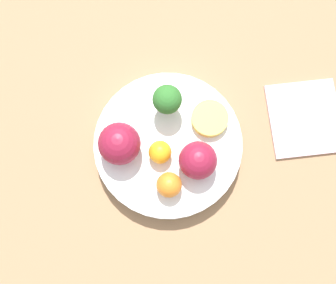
{
  "coord_description": "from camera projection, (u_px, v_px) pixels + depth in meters",
  "views": [
    {
      "loc": [
        -0.04,
        -0.14,
        0.75
      ],
      "look_at": [
        0.0,
        0.0,
        0.06
      ],
      "focal_mm": 50.0,
      "sensor_mm": 36.0,
      "label": 1
    }
  ],
  "objects": [
    {
      "name": "orange_back",
      "position": [
        160.0,
        152.0,
        0.7
      ],
      "size": [
        0.03,
        0.03,
        0.03
      ],
      "color": "orange",
      "rests_on": "bowl"
    },
    {
      "name": "orange_front",
      "position": [
        169.0,
        185.0,
        0.68
      ],
      "size": [
        0.04,
        0.04,
        0.04
      ],
      "color": "orange",
      "rests_on": "bowl"
    },
    {
      "name": "napkin",
      "position": [
        305.0,
        118.0,
        0.75
      ],
      "size": [
        0.13,
        0.14,
        0.01
      ],
      "color": "beige",
      "rests_on": "table_surface"
    },
    {
      "name": "ground_plane",
      "position": [
        168.0,
        150.0,
        0.77
      ],
      "size": [
        6.0,
        6.0,
        0.0
      ],
      "primitive_type": "plane",
      "color": "gray"
    },
    {
      "name": "broccoli",
      "position": [
        167.0,
        100.0,
        0.69
      ],
      "size": [
        0.04,
        0.04,
        0.06
      ],
      "color": "#8CB76B",
      "rests_on": "bowl"
    },
    {
      "name": "bowl",
      "position": [
        168.0,
        145.0,
        0.73
      ],
      "size": [
        0.23,
        0.23,
        0.03
      ],
      "color": "white",
      "rests_on": "table_surface"
    },
    {
      "name": "small_cup",
      "position": [
        210.0,
        119.0,
        0.72
      ],
      "size": [
        0.06,
        0.06,
        0.02
      ],
      "color": "#F4CC4C",
      "rests_on": "bowl"
    },
    {
      "name": "table_surface",
      "position": [
        168.0,
        149.0,
        0.76
      ],
      "size": [
        1.2,
        1.2,
        0.02
      ],
      "color": "#936D4C",
      "rests_on": "ground_plane"
    },
    {
      "name": "apple_green",
      "position": [
        119.0,
        144.0,
        0.68
      ],
      "size": [
        0.06,
        0.06,
        0.06
      ],
      "color": "maroon",
      "rests_on": "bowl"
    },
    {
      "name": "apple_red",
      "position": [
        198.0,
        160.0,
        0.68
      ],
      "size": [
        0.06,
        0.06,
        0.06
      ],
      "color": "maroon",
      "rests_on": "bowl"
    }
  ]
}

